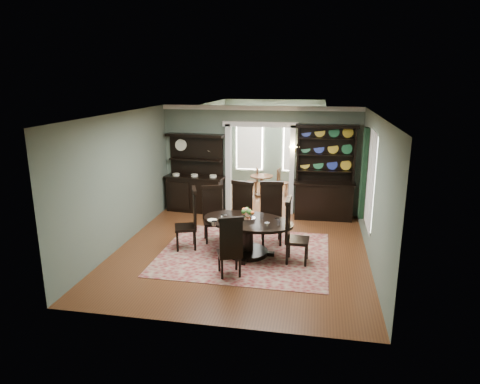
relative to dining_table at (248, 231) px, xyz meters
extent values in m
cube|color=brown|center=(-0.18, 0.17, -0.56)|extent=(5.50, 6.00, 0.01)
cube|color=white|center=(-0.18, 0.17, 2.45)|extent=(5.50, 6.00, 0.01)
cube|color=#5E6C5A|center=(-2.93, 0.17, 0.95)|extent=(0.01, 6.00, 3.00)
cube|color=#5E6C5A|center=(2.57, 0.17, 0.95)|extent=(0.01, 6.00, 3.00)
cube|color=#5E6C5A|center=(-0.18, -2.83, 0.95)|extent=(5.50, 0.01, 3.00)
cube|color=#5E6C5A|center=(-2.00, 3.17, 0.95)|extent=(1.85, 0.01, 3.00)
cube|color=#5E6C5A|center=(1.65, 3.17, 0.95)|extent=(1.85, 0.01, 3.00)
cube|color=#5E6C5A|center=(-0.18, 3.17, 2.20)|extent=(1.80, 0.01, 0.50)
cube|color=silver|center=(-0.18, 3.12, 2.39)|extent=(5.50, 0.10, 0.12)
cube|color=brown|center=(-0.18, 4.92, -0.56)|extent=(3.50, 3.50, 0.01)
cube|color=white|center=(-0.18, 4.92, 2.45)|extent=(3.50, 3.50, 0.01)
cube|color=#5E6C5A|center=(-1.93, 4.92, 0.95)|extent=(0.01, 3.50, 3.00)
cube|color=#5E6C5A|center=(1.57, 4.92, 0.95)|extent=(0.01, 3.50, 3.00)
cube|color=#5E6C5A|center=(-0.18, 6.67, 0.95)|extent=(3.50, 0.01, 3.00)
cube|color=silver|center=(-1.03, 6.62, 1.00)|extent=(1.05, 0.06, 2.20)
cube|color=silver|center=(0.67, 6.62, 1.00)|extent=(1.05, 0.06, 2.20)
cube|color=silver|center=(-1.08, 3.17, 0.70)|extent=(0.14, 0.25, 2.50)
cube|color=silver|center=(0.72, 3.17, 0.70)|extent=(0.14, 0.25, 2.50)
cube|color=silver|center=(-0.18, 3.17, 1.95)|extent=(2.08, 0.25, 0.14)
cube|color=white|center=(2.56, 0.77, 1.05)|extent=(0.02, 1.10, 2.00)
cube|color=silver|center=(2.55, 0.77, 1.05)|extent=(0.01, 1.22, 2.12)
cube|color=black|center=(2.47, 1.45, 1.05)|extent=(0.10, 0.35, 2.10)
cube|color=gold|center=(0.77, 3.09, 1.30)|extent=(0.08, 0.05, 0.18)
sphere|color=#FFD88C|center=(0.67, 2.94, 1.38)|extent=(0.07, 0.07, 0.07)
sphere|color=#FFD88C|center=(0.87, 2.94, 1.38)|extent=(0.07, 0.07, 0.07)
cube|color=maroon|center=(-0.08, 0.04, -0.55)|extent=(3.65, 3.12, 0.01)
ellipsoid|color=black|center=(0.00, 0.00, 0.21)|extent=(2.27, 1.75, 0.05)
cylinder|color=black|center=(0.00, 0.00, 0.18)|extent=(2.29, 2.29, 0.03)
cylinder|color=black|center=(0.00, 0.00, -0.15)|extent=(0.25, 0.25, 0.70)
cylinder|color=black|center=(0.00, 0.00, -0.50)|extent=(0.89, 0.89, 0.11)
cylinder|color=white|center=(0.01, -0.01, 0.27)|extent=(0.32, 0.32, 0.06)
cube|color=black|center=(-0.91, 0.64, -0.09)|extent=(0.59, 0.58, 0.06)
cube|color=black|center=(-0.98, 0.83, 0.31)|extent=(0.45, 0.21, 0.78)
cube|color=black|center=(-0.98, 0.83, 0.71)|extent=(0.50, 0.24, 0.08)
cylinder|color=black|center=(-1.02, 0.41, -0.32)|extent=(0.05, 0.05, 0.46)
cylinder|color=black|center=(-0.68, 0.53, -0.32)|extent=(0.05, 0.05, 0.46)
cylinder|color=black|center=(-1.14, 0.74, -0.32)|extent=(0.05, 0.05, 0.46)
cylinder|color=black|center=(-0.80, 0.87, -0.32)|extent=(0.05, 0.05, 0.46)
cube|color=black|center=(-0.33, 0.68, -0.05)|extent=(0.62, 0.61, 0.07)
cube|color=black|center=(-0.27, 0.89, 0.39)|extent=(0.50, 0.20, 0.86)
cube|color=black|center=(-0.27, 0.89, 0.83)|extent=(0.55, 0.23, 0.09)
cylinder|color=black|center=(-0.58, 0.54, -0.30)|extent=(0.05, 0.05, 0.50)
cylinder|color=black|center=(-0.20, 0.43, -0.30)|extent=(0.05, 0.05, 0.50)
cylinder|color=black|center=(-0.47, 0.92, -0.30)|extent=(0.05, 0.05, 0.50)
cylinder|color=black|center=(-0.09, 0.81, -0.30)|extent=(0.05, 0.05, 0.50)
cube|color=black|center=(0.44, 0.77, -0.05)|extent=(0.58, 0.56, 0.07)
cube|color=black|center=(0.40, 0.98, 0.39)|extent=(0.51, 0.14, 0.86)
cube|color=black|center=(0.40, 0.98, 0.83)|extent=(0.55, 0.17, 0.09)
cylinder|color=black|center=(0.27, 0.54, -0.30)|extent=(0.05, 0.05, 0.51)
cylinder|color=black|center=(0.66, 0.61, -0.30)|extent=(0.05, 0.05, 0.51)
cylinder|color=black|center=(0.21, 0.93, -0.30)|extent=(0.05, 0.05, 0.51)
cylinder|color=black|center=(0.60, 1.00, -0.30)|extent=(0.05, 0.05, 0.51)
cube|color=black|center=(-1.42, 0.11, -0.06)|extent=(0.61, 0.62, 0.06)
cube|color=black|center=(-1.22, 0.19, 0.37)|extent=(0.22, 0.48, 0.84)
cube|color=black|center=(-1.22, 0.19, 0.80)|extent=(0.25, 0.53, 0.09)
cylinder|color=black|center=(-1.67, 0.23, -0.31)|extent=(0.05, 0.05, 0.49)
cylinder|color=black|center=(-1.54, -0.13, -0.31)|extent=(0.05, 0.05, 0.49)
cylinder|color=black|center=(-1.31, 0.36, -0.31)|extent=(0.05, 0.05, 0.49)
cylinder|color=black|center=(-1.18, 0.00, -0.31)|extent=(0.05, 0.05, 0.49)
cube|color=black|center=(1.08, -0.21, -0.07)|extent=(0.48, 0.51, 0.06)
cube|color=black|center=(0.87, -0.20, 0.35)|extent=(0.07, 0.49, 0.82)
cube|color=black|center=(0.87, -0.20, 0.78)|extent=(0.10, 0.53, 0.08)
cylinder|color=black|center=(1.26, -0.41, -0.31)|extent=(0.05, 0.05, 0.49)
cylinder|color=black|center=(1.28, -0.03, -0.31)|extent=(0.05, 0.05, 0.49)
cylinder|color=black|center=(0.88, -0.39, -0.31)|extent=(0.05, 0.05, 0.49)
cylinder|color=black|center=(0.90, -0.01, -0.31)|extent=(0.05, 0.05, 0.49)
cube|color=black|center=(-0.18, -1.03, -0.11)|extent=(0.57, 0.56, 0.06)
cube|color=black|center=(-0.11, -1.21, 0.27)|extent=(0.43, 0.21, 0.75)
cube|color=black|center=(-0.11, -1.21, 0.65)|extent=(0.47, 0.24, 0.08)
cylinder|color=black|center=(-0.09, -0.81, -0.33)|extent=(0.05, 0.05, 0.44)
cylinder|color=black|center=(-0.41, -0.94, -0.33)|extent=(0.05, 0.05, 0.44)
cylinder|color=black|center=(0.04, -1.13, -0.33)|extent=(0.05, 0.05, 0.44)
cylinder|color=black|center=(-0.28, -1.26, -0.33)|extent=(0.05, 0.05, 0.44)
cube|color=black|center=(-2.00, 2.87, -0.06)|extent=(1.63, 0.69, 0.99)
cube|color=black|center=(-2.00, 2.87, 0.46)|extent=(1.73, 0.75, 0.05)
cube|color=black|center=(-2.00, 3.09, 1.05)|extent=(1.58, 0.23, 1.17)
cube|color=black|center=(-2.00, 2.99, 0.93)|extent=(1.55, 0.42, 0.04)
cube|color=black|center=(-2.00, 2.97, 1.62)|extent=(1.71, 0.50, 0.08)
cube|color=black|center=(1.62, 2.84, -0.06)|extent=(1.54, 0.59, 0.98)
cube|color=black|center=(1.62, 2.84, 0.44)|extent=(1.65, 0.65, 0.04)
cube|color=black|center=(1.62, 3.06, 1.19)|extent=(1.53, 0.11, 1.48)
cube|color=black|center=(0.88, 2.95, 1.19)|extent=(0.06, 0.28, 1.53)
cube|color=black|center=(2.36, 2.95, 1.19)|extent=(0.06, 0.28, 1.53)
cube|color=black|center=(1.62, 2.93, 1.95)|extent=(1.64, 0.40, 0.09)
cube|color=black|center=(1.62, 2.95, 0.75)|extent=(1.53, 0.33, 0.03)
cube|color=black|center=(1.62, 2.95, 1.19)|extent=(1.53, 0.33, 0.03)
cube|color=black|center=(1.62, 2.95, 1.63)|extent=(1.53, 0.33, 0.03)
cylinder|color=#512A17|center=(-0.34, 4.80, 0.11)|extent=(0.73, 0.73, 0.04)
cylinder|color=#512A17|center=(-0.34, 4.80, -0.21)|extent=(0.09, 0.09, 0.64)
cylinder|color=#512A17|center=(-0.34, 4.80, -0.53)|extent=(0.40, 0.40, 0.05)
cylinder|color=#512A17|center=(-0.68, 5.07, -0.15)|extent=(0.36, 0.36, 0.04)
cube|color=#512A17|center=(-0.53, 5.12, 0.07)|extent=(0.12, 0.32, 0.45)
cylinder|color=#512A17|center=(-0.84, 5.16, -0.35)|extent=(0.03, 0.03, 0.40)
cylinder|color=#512A17|center=(-0.77, 4.92, -0.35)|extent=(0.03, 0.03, 0.40)
cylinder|color=#512A17|center=(-0.60, 5.23, -0.35)|extent=(0.03, 0.03, 0.40)
cylinder|color=#512A17|center=(-0.53, 4.99, -0.35)|extent=(0.03, 0.03, 0.40)
cylinder|color=#512A17|center=(0.36, 5.00, -0.13)|extent=(0.37, 0.37, 0.04)
cube|color=#512A17|center=(0.19, 5.03, 0.10)|extent=(0.09, 0.34, 0.47)
cylinder|color=#512A17|center=(0.46, 4.84, -0.34)|extent=(0.03, 0.03, 0.42)
cylinder|color=#512A17|center=(0.51, 5.10, -0.34)|extent=(0.03, 0.03, 0.42)
cylinder|color=#512A17|center=(0.20, 4.89, -0.34)|extent=(0.03, 0.03, 0.42)
cylinder|color=#512A17|center=(0.26, 5.15, -0.34)|extent=(0.03, 0.03, 0.42)
camera|label=1|loc=(1.40, -8.54, 3.18)|focal=32.00mm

